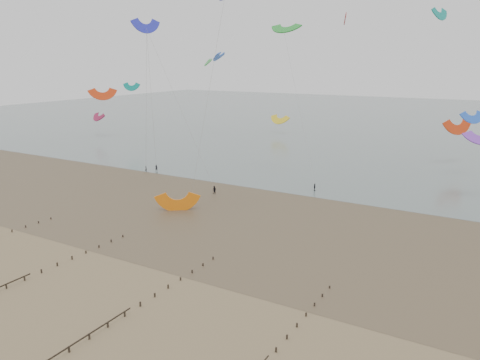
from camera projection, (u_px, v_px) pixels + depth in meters
name	position (u px, v px, depth m)	size (l,w,h in m)	color
ground	(137.00, 286.00, 61.01)	(500.00, 500.00, 0.00)	brown
sea_and_shore	(241.00, 210.00, 91.81)	(500.00, 665.00, 0.03)	#475654
kitesurfer_lead	(146.00, 169.00, 123.22)	(0.60, 0.39, 1.63)	black
kitesurfers	(344.00, 203.00, 93.78)	(93.39, 27.91, 1.84)	black
grounded_kite	(178.00, 210.00, 91.72)	(7.37, 3.86, 5.62)	orange
kites_airborne	(342.00, 88.00, 134.20)	(247.18, 108.09, 42.73)	purple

